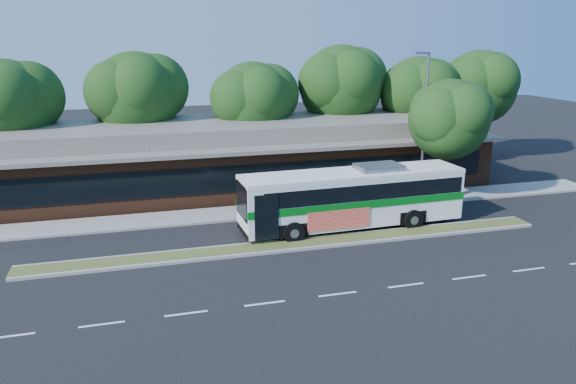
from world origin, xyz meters
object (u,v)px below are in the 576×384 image
object	(u,v)px
sedan	(1,205)
transit_bus	(353,194)
lamp_post	(424,123)
sidewalk_tree	(453,117)

from	to	relation	value
sedan	transit_bus	bearing A→B (deg)	-97.37
lamp_post	transit_bus	xyz separation A→B (m)	(-5.95, -3.60, -3.02)
lamp_post	sidewalk_tree	xyz separation A→B (m)	(1.79, -0.29, 0.32)
transit_bus	sidewalk_tree	xyz separation A→B (m)	(7.73, 3.31, 3.34)
transit_bus	sedan	world-z (taller)	transit_bus
lamp_post	transit_bus	size ratio (longest dim) A/B	0.75
transit_bus	sedan	distance (m)	20.00
sedan	sidewalk_tree	bearing A→B (deg)	-84.53
sedan	sidewalk_tree	xyz separation A→B (m)	(26.30, -4.00, 4.56)
sidewalk_tree	sedan	bearing A→B (deg)	171.34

